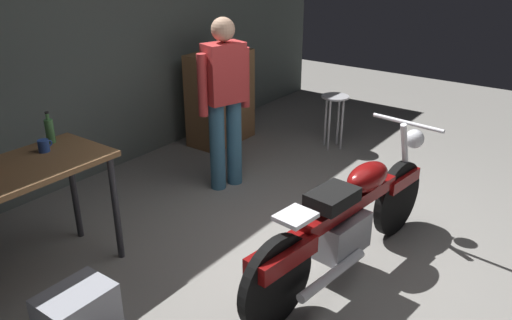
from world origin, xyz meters
name	(u,v)px	position (x,y,z in m)	size (l,w,h in m)	color
ground_plane	(330,253)	(0.00, 0.00, 0.00)	(12.00, 12.00, 0.00)	gray
back_wall	(85,23)	(0.00, 2.80, 1.55)	(8.00, 0.12, 3.10)	#56605B
workbench	(15,185)	(-1.60, 1.57, 0.79)	(1.30, 0.64, 0.90)	brown
motorcycle	(348,218)	(-0.13, -0.19, 0.45)	(2.18, 0.60, 1.00)	black
person_standing	(225,97)	(0.48, 1.45, 0.93)	(0.55, 0.32, 1.67)	#376784
shop_stool	(335,108)	(2.03, 1.08, 0.50)	(0.32, 0.32, 0.64)	#B2B2B7
wooden_dresser	(220,98)	(1.41, 2.30, 0.55)	(0.80, 0.47, 1.10)	brown
storage_bin	(78,314)	(-1.75, 0.82, 0.17)	(0.44, 0.32, 0.34)	gray
mug_blue_enamel	(44,146)	(-1.29, 1.68, 0.94)	(0.11, 0.08, 0.09)	#2D51AD
bottle	(50,130)	(-1.15, 1.80, 1.00)	(0.06, 0.06, 0.24)	#4C8C4C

